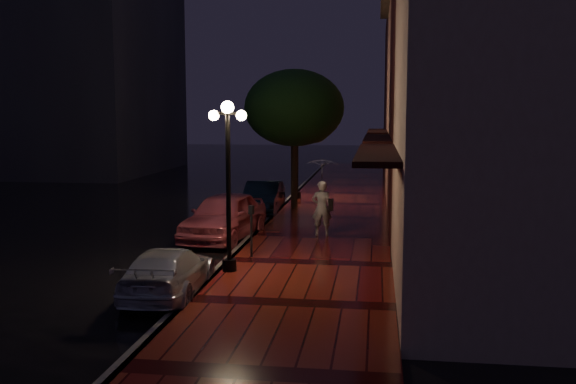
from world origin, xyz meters
The scene contains 15 objects.
ground centered at (0.00, 0.00, 0.00)m, with size 120.00×120.00×0.00m, color black.
sidewalk centered at (2.25, 0.00, 0.07)m, with size 4.50×60.00×0.15m, color #460C0C.
curb centered at (0.00, 0.00, 0.07)m, with size 0.25×60.00×0.15m, color #595451.
storefront_near centered at (7.00, -6.00, 4.25)m, with size 5.00×8.00×8.50m, color gray.
storefront_mid centered at (7.00, 2.00, 5.50)m, with size 5.00×8.00×11.00m, color #511914.
storefront_far centered at (7.00, 10.00, 4.50)m, with size 5.00×8.00×9.00m, color #8C5951.
storefront_extra centered at (7.00, 20.00, 5.00)m, with size 5.00×12.00×10.00m, color #511914.
streetlamp_near centered at (0.35, -5.00, 2.60)m, with size 0.96×0.36×4.31m.
streetlamp_far centered at (0.35, 9.00, 2.60)m, with size 0.96×0.36×4.31m.
street_tree centered at (0.61, 5.99, 4.24)m, with size 4.16×4.16×5.80m.
pink_car centered at (-0.92, -0.29, 0.78)m, with size 1.84×4.57×1.56m, color #BF4E5F.
navy_car centered at (-0.60, 5.27, 0.66)m, with size 1.40×4.01×1.32m, color black.
silver_car centered at (-0.65, -6.84, 0.56)m, with size 1.56×3.83×1.11m, color #B2B2BA.
woman_with_umbrella centered at (2.28, 0.04, 1.83)m, with size 1.05×1.07×2.54m.
parking_meter centered at (0.61, -3.39, 1.04)m, with size 0.16×0.15×1.46m.
Camera 1 is at (4.04, -20.65, 4.19)m, focal length 40.00 mm.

